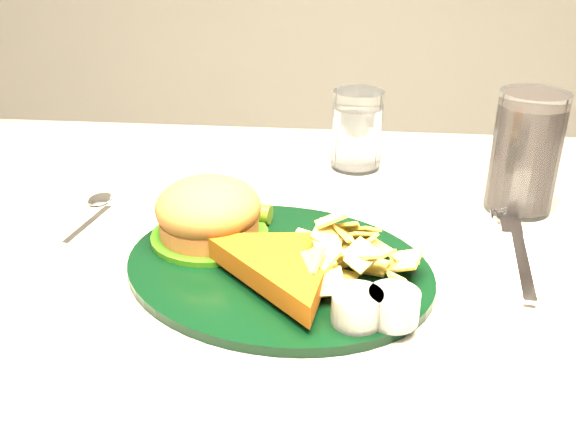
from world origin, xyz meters
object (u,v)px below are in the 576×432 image
at_px(water_glass, 357,130).
at_px(fork_napkin, 521,261).
at_px(cola_glass, 526,153).
at_px(dinner_plate, 277,241).

xyz_separation_m(water_glass, fork_napkin, (0.17, -0.26, -0.05)).
bearing_deg(fork_napkin, cola_glass, 86.47).
bearing_deg(water_glass, fork_napkin, -56.45).
height_order(water_glass, cola_glass, cola_glass).
relative_size(dinner_plate, fork_napkin, 1.78).
bearing_deg(water_glass, dinner_plate, -104.36).
height_order(dinner_plate, cola_glass, cola_glass).
bearing_deg(dinner_plate, cola_glass, 53.72).
xyz_separation_m(dinner_plate, cola_glass, (0.28, 0.18, 0.04)).
xyz_separation_m(cola_glass, fork_napkin, (-0.03, -0.14, -0.07)).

